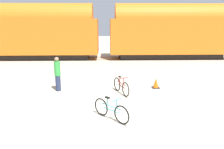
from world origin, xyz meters
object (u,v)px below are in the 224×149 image
Objects in this scene: freight_train at (104,30)px; person_in_green at (58,74)px; bicycle_teal at (111,110)px; traffic_cone at (156,83)px; bicycle_maroon at (121,86)px.

freight_train reaches higher than person_in_green.
freight_train is 13.39m from bicycle_teal.
bicycle_teal reaches higher than traffic_cone.
bicycle_teal is 2.34× the size of traffic_cone.
bicycle_maroon reaches higher than traffic_cone.
person_in_green is (-2.38, -9.68, -1.74)m from freight_train.
bicycle_teal is at bearing -88.62° from freight_train.
person_in_green reaches higher than bicycle_maroon.
freight_train is 10.07m from traffic_cone.
freight_train is 13.26× the size of person_in_green.
person_in_green is at bearing -176.37° from traffic_cone.
freight_train is at bearing 107.16° from traffic_cone.
traffic_cone is (2.89, -9.34, -2.41)m from freight_train.
traffic_cone is at bearing 56.24° from bicycle_teal.
freight_train is 10.12m from person_in_green.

